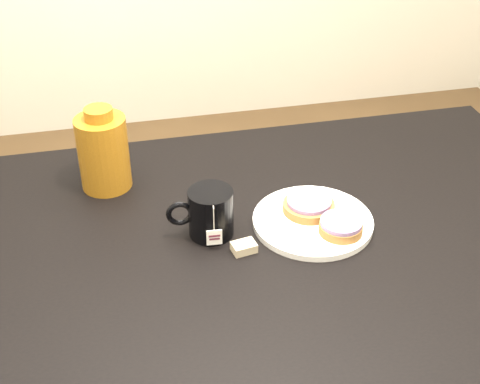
# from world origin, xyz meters

# --- Properties ---
(table) EXTENTS (1.40, 0.90, 0.75)m
(table) POSITION_xyz_m (0.00, 0.00, 0.67)
(table) COLOR black
(table) RESTS_ON ground_plane
(plate) EXTENTS (0.24, 0.24, 0.02)m
(plate) POSITION_xyz_m (0.12, 0.03, 0.76)
(plate) COLOR white
(plate) RESTS_ON table
(bagel_back) EXTENTS (0.12, 0.12, 0.03)m
(bagel_back) POSITION_xyz_m (0.12, 0.06, 0.78)
(bagel_back) COLOR brown
(bagel_back) RESTS_ON plate
(bagel_front) EXTENTS (0.11, 0.11, 0.03)m
(bagel_front) POSITION_xyz_m (0.16, -0.02, 0.78)
(bagel_front) COLOR brown
(bagel_front) RESTS_ON plate
(mug) EXTENTS (0.13, 0.10, 0.10)m
(mug) POSITION_xyz_m (-0.09, 0.05, 0.80)
(mug) COLOR black
(mug) RESTS_ON table
(teabag_pouch) EXTENTS (0.05, 0.04, 0.02)m
(teabag_pouch) POSITION_xyz_m (-0.03, -0.02, 0.76)
(teabag_pouch) COLOR #C6B793
(teabag_pouch) RESTS_ON table
(bagel_package) EXTENTS (0.14, 0.14, 0.19)m
(bagel_package) POSITION_xyz_m (-0.27, 0.27, 0.84)
(bagel_package) COLOR brown
(bagel_package) RESTS_ON table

